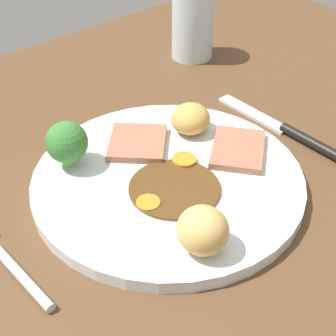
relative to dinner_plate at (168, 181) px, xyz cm
name	(u,v)px	position (x,y,z in cm)	size (l,w,h in cm)	color
dining_table	(153,226)	(-3.89, -2.08, -2.50)	(120.00, 84.00, 3.60)	brown
dinner_plate	(168,181)	(0.00, 0.00, 0.00)	(28.23, 28.23, 1.40)	white
gravy_pool	(172,187)	(-0.98, -1.76, 0.85)	(9.26, 9.26, 0.30)	#563819
meat_slice_main	(138,143)	(1.03, 6.23, 1.10)	(6.69, 6.13, 0.80)	#9E664C
meat_slice_under	(238,149)	(8.41, -2.11, 1.10)	(7.42, 5.52, 0.80)	#9E664C
roast_potato_left	(190,119)	(7.43, 4.43, 2.39)	(4.45, 4.70, 3.38)	tan
roast_potato_right	(203,230)	(-4.56, -9.54, 2.88)	(4.64, 4.47, 4.37)	#D8B260
carrot_coin_front	(151,205)	(-4.43, -2.49, 0.90)	(2.35, 2.35, 0.41)	orange
carrot_coin_back	(184,160)	(2.75, 0.48, 1.00)	(2.60, 2.60, 0.60)	orange
broccoli_floret	(67,143)	(-6.51, 8.38, 3.55)	(4.42, 4.42, 5.10)	#8CB766
fork	(1,254)	(-17.76, 2.61, -0.31)	(2.09, 15.28, 0.90)	silver
knife	(289,131)	(17.16, -2.49, -0.25)	(1.95, 18.53, 1.20)	black
water_glass	(193,25)	(23.28, 20.52, 4.18)	(6.20, 6.20, 9.75)	silver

